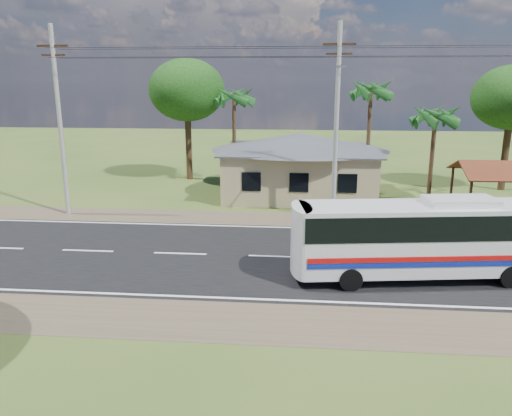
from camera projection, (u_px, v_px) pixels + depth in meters
The scene contains 13 objects.
ground at pixel (275, 257), 23.10m from camera, with size 120.00×120.00×0.00m, color #32491A.
road at pixel (276, 257), 23.10m from camera, with size 120.00×16.00×0.03m.
house at pixel (300, 158), 34.88m from camera, with size 12.40×10.00×5.00m.
waiting_shed at pixel (503, 171), 29.50m from camera, with size 5.20×4.48×3.35m.
concrete_barrier at pixel (499, 221), 27.36m from camera, with size 7.00×0.30×0.90m, color #9E9E99.
utility_poles at pixel (330, 120), 27.68m from camera, with size 32.80×2.22×11.00m.
palm_near at pixel (435, 116), 31.46m from camera, with size 2.80×2.80×6.70m.
palm_mid at pixel (371, 91), 35.74m from camera, with size 2.80×2.80×8.20m.
palm_far at pixel (234, 97), 37.20m from camera, with size 2.80×2.80×7.70m.
tree_behind_house at pixel (187, 90), 39.36m from camera, with size 6.00×6.00×9.61m.
tree_behind_shed at pixel (512, 98), 35.48m from camera, with size 5.60×5.60×9.02m.
coach_bus at pixel (436, 233), 20.13m from camera, with size 11.20×3.81×3.41m.
motorcycle at pixel (454, 209), 29.66m from camera, with size 0.66×1.90×1.00m, color black.
Camera 1 is at (1.03, -21.79, 7.98)m, focal length 35.00 mm.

